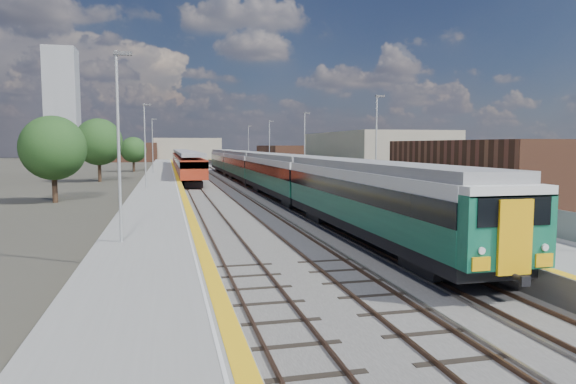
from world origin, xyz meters
name	(u,v)px	position (x,y,z in m)	size (l,w,h in m)	color
ground	(236,185)	(0.00, 50.00, 0.00)	(320.00, 320.00, 0.00)	#47443A
ballast_bed	(216,183)	(-2.25, 52.50, 0.03)	(10.50, 155.00, 0.06)	#565451
tracks	(220,182)	(-1.65, 54.18, 0.11)	(8.96, 160.00, 0.17)	#4C3323
platform_right	(274,178)	(5.28, 52.49, 0.54)	(4.70, 155.00, 8.52)	slate
platform_left	(161,180)	(-9.05, 52.49, 0.52)	(4.30, 155.00, 8.52)	slate
buildings	(130,124)	(-18.12, 138.60, 10.70)	(72.00, 185.50, 40.00)	brown
green_train	(259,168)	(1.50, 42.47, 2.38)	(3.07, 85.42, 3.38)	black
red_train	(184,161)	(-5.50, 73.09, 2.27)	(3.05, 61.71, 3.85)	black
tree_a	(53,148)	(-17.65, 33.53, 4.63)	(5.42, 5.42, 7.35)	#382619
tree_b	(99,142)	(-17.08, 58.97, 5.29)	(6.20, 6.20, 8.40)	#382619
tree_c	(133,150)	(-14.29, 85.63, 4.02)	(4.72, 4.72, 6.39)	#382619
tree_d	(367,154)	(23.65, 65.67, 3.44)	(4.04, 4.04, 5.48)	#382619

